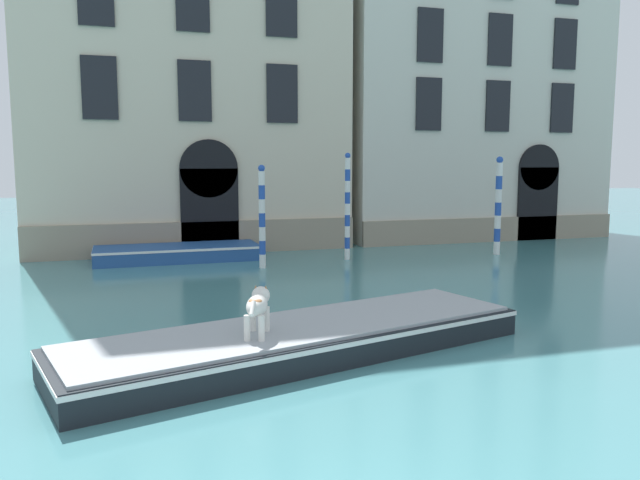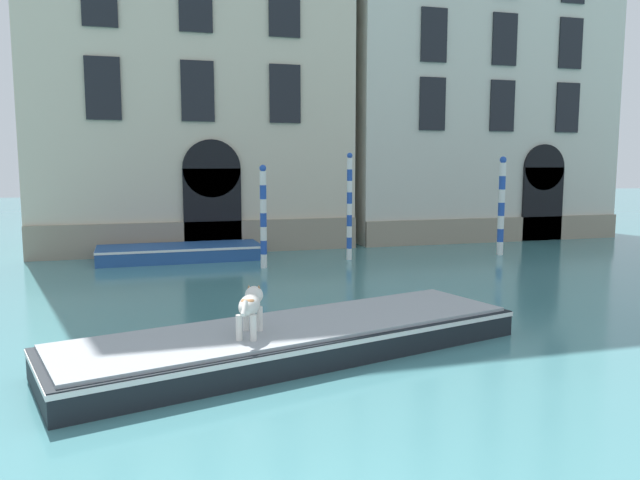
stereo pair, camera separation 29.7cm
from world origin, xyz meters
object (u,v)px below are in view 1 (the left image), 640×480
boat_foreground (302,338)px  mooring_pole_1 (347,206)px  boat_moored_near_palazzo (178,253)px  mooring_pole_0 (498,205)px  dog_on_deck (258,305)px  mooring_pole_2 (262,216)px

boat_foreground → mooring_pole_1: 10.94m
boat_moored_near_palazzo → mooring_pole_1: 6.10m
boat_foreground → mooring_pole_1: bearing=51.0°
mooring_pole_0 → mooring_pole_1: size_ratio=0.97×
dog_on_deck → mooring_pole_2: bearing=8.1°
boat_foreground → mooring_pole_2: size_ratio=2.68×
dog_on_deck → mooring_pole_0: 14.71m
boat_foreground → dog_on_deck: size_ratio=7.99×
boat_foreground → mooring_pole_2: bearing=67.4°
dog_on_deck → mooring_pole_0: bearing=-27.7°
boat_foreground → dog_on_deck: bearing=-170.0°
mooring_pole_0 → mooring_pole_2: bearing=-177.9°
boat_foreground → dog_on_deck: 1.23m
dog_on_deck → mooring_pole_2: mooring_pole_2 is taller
mooring_pole_1 → dog_on_deck: bearing=-117.1°
boat_foreground → mooring_pole_0: mooring_pole_0 is taller
mooring_pole_1 → mooring_pole_2: (-3.19, -0.82, -0.20)m
mooring_pole_1 → boat_foreground: bearing=-114.0°
dog_on_deck → boat_moored_near_palazzo: 11.86m
mooring_pole_2 → boat_moored_near_palazzo: bearing=136.7°
boat_moored_near_palazzo → mooring_pole_2: size_ratio=1.69×
mooring_pole_1 → mooring_pole_2: size_ratio=1.12×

